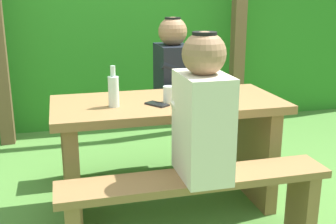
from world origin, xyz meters
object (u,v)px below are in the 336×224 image
object	(u,v)px
bench_near	(196,200)
person_white_shirt	(203,112)
picnic_table	(168,136)
cell_phone	(157,104)
bench_far	(149,132)
drinking_glass	(169,94)
bottle_left	(114,90)
person_black_coat	(173,70)

from	to	relation	value
bench_near	person_white_shirt	xyz separation A→B (m)	(0.03, 0.00, 0.47)
picnic_table	bench_near	distance (m)	0.59
bench_near	cell_phone	bearing A→B (deg)	100.67
bench_far	drinking_glass	world-z (taller)	drinking_glass
bench_near	bottle_left	distance (m)	0.78
picnic_table	cell_phone	xyz separation A→B (m)	(-0.09, -0.09, 0.23)
bottle_left	picnic_table	bearing A→B (deg)	9.98
bench_near	cell_phone	xyz separation A→B (m)	(-0.09, 0.48, 0.39)
bench_far	person_white_shirt	size ratio (longest dim) A/B	1.95
bench_near	drinking_glass	distance (m)	0.68
bottle_left	person_white_shirt	bearing A→B (deg)	-54.01
drinking_glass	bottle_left	bearing A→B (deg)	-177.16
bench_far	person_black_coat	xyz separation A→B (m)	(0.18, -0.00, 0.47)
picnic_table	person_black_coat	world-z (taller)	person_black_coat
bench_near	cell_phone	size ratio (longest dim) A/B	10.00
bench_far	person_white_shirt	xyz separation A→B (m)	(0.03, -1.13, 0.47)
picnic_table	drinking_glass	world-z (taller)	drinking_glass
drinking_glass	bottle_left	world-z (taller)	bottle_left
bench_far	drinking_glass	distance (m)	0.75
bench_near	person_white_shirt	size ratio (longest dim) A/B	1.95
person_black_coat	bench_near	bearing A→B (deg)	-99.18
person_black_coat	bottle_left	bearing A→B (deg)	-129.94
person_white_shirt	cell_phone	size ratio (longest dim) A/B	5.14
person_black_coat	picnic_table	bearing A→B (deg)	-107.96
bench_far	cell_phone	distance (m)	0.77
bench_far	drinking_glass	size ratio (longest dim) A/B	14.22
picnic_table	drinking_glass	size ratio (longest dim) A/B	14.22
person_white_shirt	bottle_left	size ratio (longest dim) A/B	3.01
person_black_coat	drinking_glass	xyz separation A→B (m)	(-0.19, -0.60, -0.03)
picnic_table	cell_phone	distance (m)	0.27
bench_far	bottle_left	bearing A→B (deg)	-118.43
bench_near	person_black_coat	xyz separation A→B (m)	(0.18, 1.13, 0.47)
person_black_coat	cell_phone	world-z (taller)	person_black_coat
person_black_coat	cell_phone	distance (m)	0.71
bench_far	bottle_left	distance (m)	0.86
picnic_table	bench_far	distance (m)	0.59
drinking_glass	picnic_table	bearing A→B (deg)	80.46
cell_phone	person_black_coat	bearing A→B (deg)	33.36
bench_far	cell_phone	world-z (taller)	cell_phone
bottle_left	bench_far	bearing A→B (deg)	61.57
drinking_glass	person_black_coat	bearing A→B (deg)	72.62
picnic_table	bottle_left	bearing A→B (deg)	-170.02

